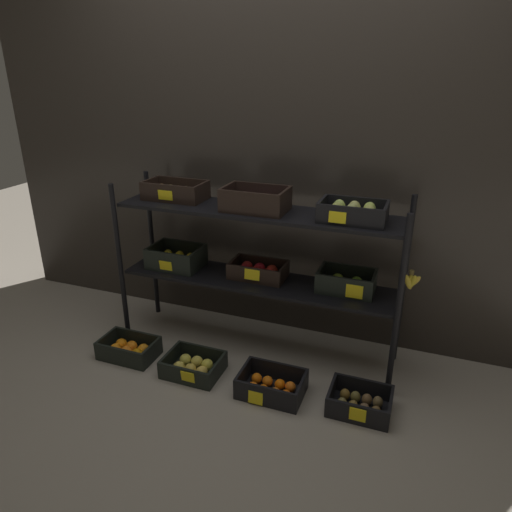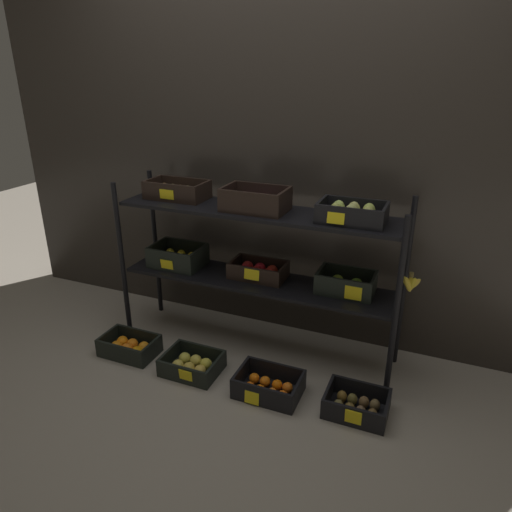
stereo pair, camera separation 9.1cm
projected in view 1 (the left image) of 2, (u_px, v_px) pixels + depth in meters
The scene contains 7 objects.
ground_plane at pixel (256, 347), 3.04m from camera, with size 10.00×10.00×0.00m, color gray.
storefront_wall at pixel (278, 162), 2.94m from camera, with size 4.10×0.12×2.27m, color #2D2823.
display_rack at pixel (257, 244), 2.77m from camera, with size 1.82×0.40×1.06m.
crate_ground_orange at pixel (129, 350), 2.92m from camera, with size 0.35×0.22×0.12m.
crate_ground_apple_gold at pixel (193, 366), 2.76m from camera, with size 0.33×0.27×0.11m.
crate_ground_tangerine at pixel (271, 386), 2.59m from camera, with size 0.36×0.26×0.12m.
crate_ground_kiwi at pixel (360, 403), 2.46m from camera, with size 0.33×0.25×0.12m.
Camera 1 is at (0.91, -2.42, 1.70)m, focal length 32.68 mm.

